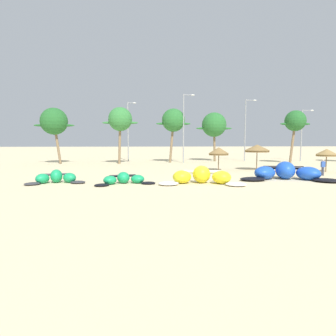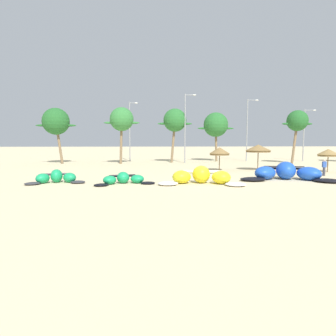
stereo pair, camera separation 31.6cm
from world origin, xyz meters
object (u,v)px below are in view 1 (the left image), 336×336
at_px(kite_left_of_center, 202,177).
at_px(palm_center_left, 214,125).
at_px(palm_center_right, 295,121).
at_px(palm_left, 120,120).
at_px(kite_center, 286,173).
at_px(beach_umbrella_middle, 257,148).
at_px(kite_left, 124,179).
at_px(palm_left_of_gap, 173,121).
at_px(person_near_kites, 323,167).
at_px(beach_umbrella_near_van, 219,151).
at_px(lamppost_west_center, 184,125).
at_px(kite_far_left, 56,178).
at_px(palm_leftmost, 54,122).
at_px(lamppost_east_center, 246,127).
at_px(lamppost_west, 129,129).
at_px(beach_umbrella_near_palms, 327,153).
at_px(lamppost_east, 303,132).

distance_m(kite_left_of_center, palm_center_left, 26.33).
bearing_deg(palm_center_right, palm_left, 177.72).
bearing_deg(kite_center, beach_umbrella_middle, 87.39).
bearing_deg(kite_left, palm_left_of_gap, 75.35).
bearing_deg(person_near_kites, palm_left, 143.16).
xyz_separation_m(kite_left, beach_umbrella_near_van, (10.00, 9.68, 1.87)).
bearing_deg(person_near_kites, kite_center, -151.86).
height_order(palm_left_of_gap, lamppost_west_center, lamppost_west_center).
height_order(kite_far_left, palm_leftmost, palm_leftmost).
bearing_deg(lamppost_east_center, kite_center, -99.60).
distance_m(kite_left_of_center, palm_center_right, 26.66).
bearing_deg(palm_center_left, lamppost_west, 176.56).
relative_size(palm_left_of_gap, lamppost_west, 0.86).
distance_m(lamppost_west, lamppost_west_center, 9.56).
bearing_deg(palm_leftmost, kite_left_of_center, -49.72).
bearing_deg(lamppost_east_center, palm_leftmost, -172.26).
relative_size(kite_far_left, kite_left, 0.97).
distance_m(kite_left_of_center, palm_left_of_gap, 23.50).
distance_m(palm_center_left, lamppost_east_center, 5.45).
xyz_separation_m(kite_center, lamppost_west, (-15.41, 23.87, 4.71)).
height_order(kite_left_of_center, lamppost_west_center, lamppost_west_center).
bearing_deg(lamppost_east_center, lamppost_west, 178.39).
height_order(palm_left_of_gap, palm_center_right, palm_left_of_gap).
distance_m(beach_umbrella_near_palms, person_near_kites, 4.20).
bearing_deg(kite_left_of_center, lamppost_west_center, 86.89).
bearing_deg(lamppost_east, palm_left_of_gap, -174.94).
bearing_deg(palm_leftmost, palm_left_of_gap, 5.06).
relative_size(kite_left, palm_left, 0.60).
bearing_deg(beach_umbrella_near_palms, kite_left, -160.76).
distance_m(kite_far_left, palm_left, 20.60).
relative_size(lamppost_west, lamppost_east, 1.13).
distance_m(person_near_kites, lamppost_west, 29.76).
distance_m(lamppost_west, lamppost_east_center, 19.37).
xyz_separation_m(kite_left, beach_umbrella_near_palms, (21.47, 7.49, 1.78)).
bearing_deg(palm_center_right, lamppost_west_center, 171.85).
height_order(kite_left, kite_center, kite_center).
xyz_separation_m(palm_leftmost, lamppost_east_center, (29.84, 4.06, -0.52)).
distance_m(kite_left, kite_center, 14.29).
height_order(beach_umbrella_near_palms, lamppost_west_center, lamppost_west_center).
bearing_deg(palm_leftmost, kite_center, -36.66).
height_order(beach_umbrella_near_palms, person_near_kites, beach_umbrella_near_palms).
distance_m(kite_far_left, beach_umbrella_near_van, 18.04).
bearing_deg(beach_umbrella_near_palms, beach_umbrella_near_van, 169.19).
height_order(beach_umbrella_middle, palm_left, palm_left).
distance_m(kite_far_left, kite_center, 19.79).
relative_size(kite_left, lamppost_west_center, 0.48).
bearing_deg(beach_umbrella_near_palms, palm_center_left, 117.06).
bearing_deg(beach_umbrella_middle, lamppost_west_center, 121.83).
xyz_separation_m(kite_left_of_center, beach_umbrella_near_van, (3.74, 10.00, 1.68)).
bearing_deg(beach_umbrella_middle, palm_leftmost, 157.44).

